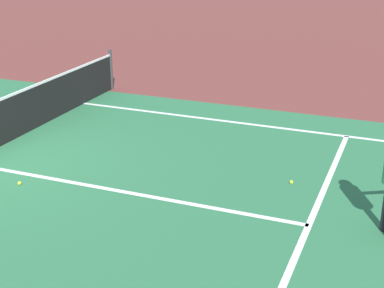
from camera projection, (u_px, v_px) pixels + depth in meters
line_sideline_right at (325, 134)px, 12.31m from camera, size 0.10×11.89×0.01m
line_service_near at (309, 225)px, 8.59m from camera, size 8.22×0.10×0.01m
line_center_service at (118, 191)px, 9.70m from camera, size 0.10×6.40×0.01m
tennis_ball_mid_court at (291, 182)px, 9.95m from camera, size 0.07×0.07×0.07m
tennis_ball_near_net at (20, 183)px, 9.91m from camera, size 0.07×0.07×0.07m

